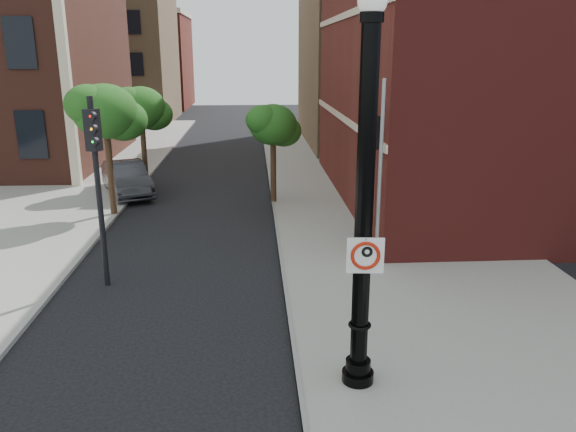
{
  "coord_description": "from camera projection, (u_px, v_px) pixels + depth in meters",
  "views": [
    {
      "loc": [
        1.26,
        -9.26,
        6.09
      ],
      "look_at": [
        1.97,
        2.0,
        2.8
      ],
      "focal_mm": 35.0,
      "sensor_mm": 36.0,
      "label": 1
    }
  ],
  "objects": [
    {
      "name": "ground",
      "position": [
        190.0,
        391.0,
        10.5
      ],
      "size": [
        120.0,
        120.0,
        0.0
      ],
      "primitive_type": "plane",
      "color": "black",
      "rests_on": "ground"
    },
    {
      "name": "sidewalk_right",
      "position": [
        385.0,
        225.0,
        20.43
      ],
      "size": [
        8.0,
        60.0,
        0.12
      ],
      "primitive_type": "cube",
      "color": "gray",
      "rests_on": "ground"
    },
    {
      "name": "sidewalk_left",
      "position": [
        42.0,
        182.0,
        27.19
      ],
      "size": [
        10.0,
        50.0,
        0.12
      ],
      "primitive_type": "cube",
      "color": "gray",
      "rests_on": "ground"
    },
    {
      "name": "curb_edge",
      "position": [
        276.0,
        227.0,
        20.19
      ],
      "size": [
        0.1,
        60.0,
        0.14
      ],
      "primitive_type": "cube",
      "color": "gray",
      "rests_on": "ground"
    },
    {
      "name": "bg_building_tan_a",
      "position": [
        103.0,
        54.0,
        50.26
      ],
      "size": [
        12.0,
        12.0,
        12.0
      ],
      "primitive_type": "cube",
      "color": "#967551",
      "rests_on": "ground"
    },
    {
      "name": "bg_building_red",
      "position": [
        135.0,
        63.0,
        63.95
      ],
      "size": [
        12.0,
        12.0,
        10.0
      ],
      "primitive_type": "cube",
      "color": "maroon",
      "rests_on": "ground"
    },
    {
      "name": "bg_building_tan_b",
      "position": [
        467.0,
        39.0,
        38.25
      ],
      "size": [
        22.0,
        14.0,
        14.0
      ],
      "primitive_type": "cube",
      "color": "#967551",
      "rests_on": "ground"
    },
    {
      "name": "lamppost",
      "position": [
        364.0,
        221.0,
        9.74
      ],
      "size": [
        0.6,
        0.6,
        7.09
      ],
      "color": "black",
      "rests_on": "ground"
    },
    {
      "name": "no_parking_sign",
      "position": [
        365.0,
        255.0,
        9.72
      ],
      "size": [
        0.65,
        0.11,
        0.65
      ],
      "rotation": [
        0.0,
        0.0,
        -0.08
      ],
      "color": "white",
      "rests_on": "ground"
    },
    {
      "name": "parked_car",
      "position": [
        127.0,
        179.0,
        24.79
      ],
      "size": [
        3.14,
        4.73,
        1.47
      ],
      "primitive_type": "imported",
      "rotation": [
        0.0,
        0.0,
        0.39
      ],
      "color": "#303035",
      "rests_on": "ground"
    },
    {
      "name": "traffic_signal_left",
      "position": [
        96.0,
        162.0,
        14.34
      ],
      "size": [
        0.41,
        0.45,
        5.06
      ],
      "rotation": [
        0.0,
        0.0,
        -0.41
      ],
      "color": "black",
      "rests_on": "ground"
    },
    {
      "name": "traffic_signal_right",
      "position": [
        373.0,
        158.0,
        16.51
      ],
      "size": [
        0.31,
        0.39,
        4.62
      ],
      "rotation": [
        0.0,
        0.0,
        0.09
      ],
      "color": "black",
      "rests_on": "ground"
    },
    {
      "name": "utility_pole",
      "position": [
        380.0,
        178.0,
        15.74
      ],
      "size": [
        0.11,
        0.11,
        5.43
      ],
      "primitive_type": "cylinder",
      "color": "#999999",
      "rests_on": "ground"
    },
    {
      "name": "street_tree_a",
      "position": [
        106.0,
        113.0,
        20.63
      ],
      "size": [
        2.79,
        2.52,
        5.02
      ],
      "color": "#342014",
      "rests_on": "ground"
    },
    {
      "name": "street_tree_b",
      "position": [
        142.0,
        109.0,
        25.06
      ],
      "size": [
        2.59,
        2.34,
        4.67
      ],
      "color": "#342014",
      "rests_on": "ground"
    },
    {
      "name": "street_tree_c",
      "position": [
        274.0,
        126.0,
        22.63
      ],
      "size": [
        2.29,
        2.07,
        4.13
      ],
      "color": "#342014",
      "rests_on": "ground"
    }
  ]
}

